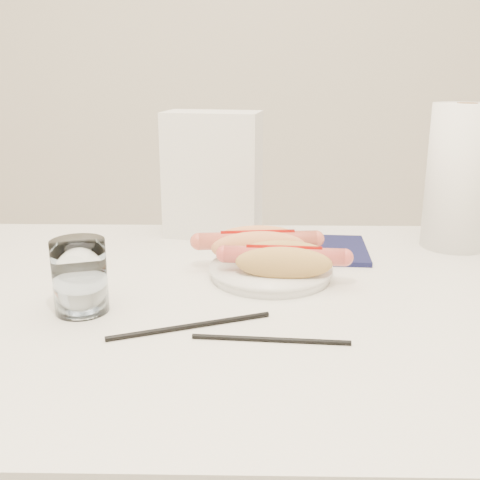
{
  "coord_description": "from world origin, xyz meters",
  "views": [
    {
      "loc": [
        0.05,
        -0.81,
        1.08
      ],
      "look_at": [
        0.03,
        0.06,
        0.82
      ],
      "focal_mm": 43.05,
      "sensor_mm": 36.0,
      "label": 1
    }
  ],
  "objects_px": {
    "table": "(219,331)",
    "napkin_box": "(213,175)",
    "paper_towel_roll": "(459,177)",
    "hotdog_left": "(258,245)",
    "hotdog_right": "(284,260)",
    "water_glass": "(80,276)",
    "plate": "(271,273)"
  },
  "relations": [
    {
      "from": "plate",
      "to": "hotdog_left",
      "type": "xyz_separation_m",
      "value": [
        -0.02,
        0.04,
        0.03
      ]
    },
    {
      "from": "water_glass",
      "to": "napkin_box",
      "type": "relative_size",
      "value": 0.42
    },
    {
      "from": "napkin_box",
      "to": "hotdog_right",
      "type": "bearing_deg",
      "value": -55.9
    },
    {
      "from": "napkin_box",
      "to": "hotdog_left",
      "type": "bearing_deg",
      "value": -57.26
    },
    {
      "from": "plate",
      "to": "hotdog_left",
      "type": "distance_m",
      "value": 0.06
    },
    {
      "from": "table",
      "to": "hotdog_left",
      "type": "height_order",
      "value": "hotdog_left"
    },
    {
      "from": "water_glass",
      "to": "hotdog_right",
      "type": "bearing_deg",
      "value": 20.55
    },
    {
      "from": "plate",
      "to": "paper_towel_roll",
      "type": "bearing_deg",
      "value": 26.59
    },
    {
      "from": "table",
      "to": "water_glass",
      "type": "bearing_deg",
      "value": -162.05
    },
    {
      "from": "plate",
      "to": "water_glass",
      "type": "distance_m",
      "value": 0.31
    },
    {
      "from": "table",
      "to": "paper_towel_roll",
      "type": "height_order",
      "value": "paper_towel_roll"
    },
    {
      "from": "table",
      "to": "plate",
      "type": "height_order",
      "value": "plate"
    },
    {
      "from": "water_glass",
      "to": "paper_towel_roll",
      "type": "height_order",
      "value": "paper_towel_roll"
    },
    {
      "from": "table",
      "to": "napkin_box",
      "type": "bearing_deg",
      "value": 94.77
    },
    {
      "from": "plate",
      "to": "water_glass",
      "type": "relative_size",
      "value": 1.86
    },
    {
      "from": "hotdog_left",
      "to": "plate",
      "type": "bearing_deg",
      "value": -70.03
    },
    {
      "from": "hotdog_right",
      "to": "water_glass",
      "type": "relative_size",
      "value": 1.81
    },
    {
      "from": "water_glass",
      "to": "napkin_box",
      "type": "height_order",
      "value": "napkin_box"
    },
    {
      "from": "table",
      "to": "water_glass",
      "type": "xyz_separation_m",
      "value": [
        -0.19,
        -0.06,
        0.11
      ]
    },
    {
      "from": "water_glass",
      "to": "napkin_box",
      "type": "distance_m",
      "value": 0.43
    },
    {
      "from": "plate",
      "to": "napkin_box",
      "type": "xyz_separation_m",
      "value": [
        -0.11,
        0.25,
        0.12
      ]
    },
    {
      "from": "paper_towel_roll",
      "to": "napkin_box",
      "type": "bearing_deg",
      "value": 170.9
    },
    {
      "from": "table",
      "to": "napkin_box",
      "type": "relative_size",
      "value": 4.83
    },
    {
      "from": "plate",
      "to": "table",
      "type": "bearing_deg",
      "value": -136.13
    },
    {
      "from": "napkin_box",
      "to": "paper_towel_roll",
      "type": "relative_size",
      "value": 0.92
    },
    {
      "from": "napkin_box",
      "to": "paper_towel_roll",
      "type": "height_order",
      "value": "paper_towel_roll"
    },
    {
      "from": "table",
      "to": "plate",
      "type": "xyz_separation_m",
      "value": [
        0.08,
        0.08,
        0.07
      ]
    },
    {
      "from": "hotdog_right",
      "to": "paper_towel_roll",
      "type": "height_order",
      "value": "paper_towel_roll"
    },
    {
      "from": "table",
      "to": "paper_towel_roll",
      "type": "xyz_separation_m",
      "value": [
        0.44,
        0.26,
        0.19
      ]
    },
    {
      "from": "hotdog_left",
      "to": "napkin_box",
      "type": "relative_size",
      "value": 0.81
    },
    {
      "from": "table",
      "to": "napkin_box",
      "type": "xyz_separation_m",
      "value": [
        -0.03,
        0.33,
        0.18
      ]
    },
    {
      "from": "hotdog_right",
      "to": "paper_towel_roll",
      "type": "xyz_separation_m",
      "value": [
        0.34,
        0.21,
        0.09
      ]
    }
  ]
}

